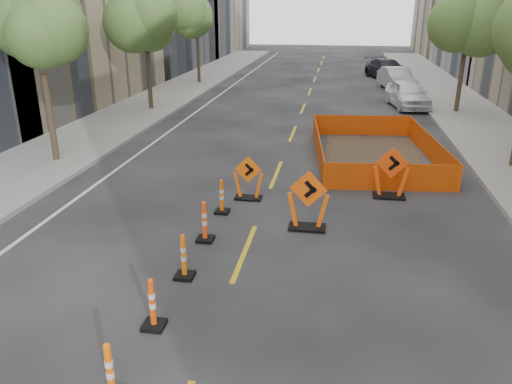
% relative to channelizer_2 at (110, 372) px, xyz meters
% --- Properties ---
extents(ground_plane, '(140.00, 140.00, 0.00)m').
position_rel_channelizer_2_xyz_m(ground_plane, '(1.08, 1.07, -0.52)').
color(ground_plane, black).
extents(sidewalk_left, '(4.00, 90.00, 0.15)m').
position_rel_channelizer_2_xyz_m(sidewalk_left, '(-7.92, 13.07, -0.44)').
color(sidewalk_left, gray).
rests_on(sidewalk_left, ground).
extents(tree_l_b, '(2.80, 2.80, 5.95)m').
position_rel_channelizer_2_xyz_m(tree_l_b, '(-7.32, 11.07, 4.01)').
color(tree_l_b, '#382B1E').
rests_on(tree_l_b, ground).
extents(tree_l_c, '(2.80, 2.80, 5.95)m').
position_rel_channelizer_2_xyz_m(tree_l_c, '(-7.32, 21.07, 4.01)').
color(tree_l_c, '#382B1E').
rests_on(tree_l_c, ground).
extents(tree_l_d, '(2.80, 2.80, 5.95)m').
position_rel_channelizer_2_xyz_m(tree_l_d, '(-7.32, 31.07, 4.01)').
color(tree_l_d, '#382B1E').
rests_on(tree_l_d, ground).
extents(tree_r_c, '(2.80, 2.80, 5.95)m').
position_rel_channelizer_2_xyz_m(tree_r_c, '(9.48, 23.07, 4.01)').
color(tree_r_c, '#382B1E').
rests_on(tree_r_c, ground).
extents(channelizer_2, '(0.41, 0.41, 1.03)m').
position_rel_channelizer_2_xyz_m(channelizer_2, '(0.00, 0.00, 0.00)').
color(channelizer_2, orange).
rests_on(channelizer_2, ground).
extents(channelizer_3, '(0.41, 0.41, 1.03)m').
position_rel_channelizer_2_xyz_m(channelizer_3, '(-0.03, 1.84, 0.00)').
color(channelizer_3, '#D64409').
rests_on(channelizer_3, ground).
extents(channelizer_4, '(0.41, 0.41, 1.04)m').
position_rel_channelizer_2_xyz_m(channelizer_4, '(-0.00, 3.68, 0.01)').
color(channelizer_4, orange).
rests_on(channelizer_4, ground).
extents(channelizer_5, '(0.42, 0.42, 1.08)m').
position_rel_channelizer_2_xyz_m(channelizer_5, '(-0.03, 5.52, 0.02)').
color(channelizer_5, '#FF470A').
rests_on(channelizer_5, ground).
extents(channelizer_6, '(0.40, 0.40, 1.02)m').
position_rel_channelizer_2_xyz_m(channelizer_6, '(-0.02, 7.36, -0.01)').
color(channelizer_6, '#DF5809').
rests_on(channelizer_6, ground).
extents(chevron_sign_left, '(0.96, 0.61, 1.38)m').
position_rel_channelizer_2_xyz_m(chevron_sign_left, '(0.53, 8.56, 0.17)').
color(chevron_sign_left, '#F7600A').
rests_on(chevron_sign_left, ground).
extents(chevron_sign_center, '(1.17, 0.78, 1.64)m').
position_rel_channelizer_2_xyz_m(chevron_sign_center, '(2.48, 6.67, 0.31)').
color(chevron_sign_center, '#FF590A').
rests_on(chevron_sign_center, ground).
extents(chevron_sign_right, '(1.09, 0.67, 1.62)m').
position_rel_channelizer_2_xyz_m(chevron_sign_right, '(4.83, 9.42, 0.29)').
color(chevron_sign_right, '#F1420A').
rests_on(chevron_sign_right, ground).
extents(safety_fence, '(5.03, 7.72, 0.91)m').
position_rel_channelizer_2_xyz_m(safety_fence, '(4.56, 13.67, -0.06)').
color(safety_fence, '#ED4B0C').
rests_on(safety_fence, ground).
extents(parked_car_near, '(2.54, 4.74, 1.53)m').
position_rel_channelizer_2_xyz_m(parked_car_near, '(7.00, 24.46, 0.25)').
color(parked_car_near, white).
rests_on(parked_car_near, ground).
extents(parked_car_mid, '(2.51, 4.88, 1.53)m').
position_rel_channelizer_2_xyz_m(parked_car_mid, '(6.98, 30.85, 0.25)').
color(parked_car_mid, '#ABACB1').
rests_on(parked_car_mid, ground).
extents(parked_car_far, '(3.81, 5.71, 1.54)m').
position_rel_channelizer_2_xyz_m(parked_car_far, '(6.72, 36.42, 0.25)').
color(parked_car_far, black).
rests_on(parked_car_far, ground).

